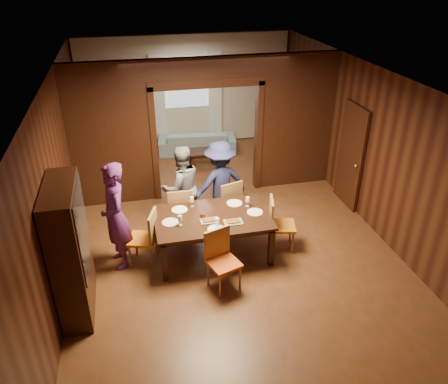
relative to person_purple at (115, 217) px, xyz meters
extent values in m
plane|color=#4E2D16|center=(1.92, 0.57, -0.92)|extent=(9.00, 9.00, 0.00)
cube|color=silver|center=(1.92, 0.57, 1.98)|extent=(5.50, 9.00, 0.02)
cube|color=black|center=(1.92, 5.07, 0.53)|extent=(5.50, 0.02, 2.90)
cube|color=black|center=(-0.83, 0.57, 0.53)|extent=(0.02, 9.00, 2.90)
cube|color=black|center=(4.67, 0.57, 0.53)|extent=(0.02, 9.00, 2.90)
cube|color=black|center=(0.00, 2.17, 0.28)|extent=(1.65, 0.15, 2.40)
cube|color=black|center=(3.85, 2.17, 0.28)|extent=(1.65, 0.15, 2.40)
cube|color=black|center=(1.92, 2.17, 1.73)|extent=(5.50, 0.15, 0.50)
cube|color=beige|center=(1.92, 5.04, 0.53)|extent=(5.40, 0.04, 2.85)
imported|color=#53205F|center=(0.00, 0.00, 0.00)|extent=(0.57, 0.75, 1.83)
imported|color=slate|center=(1.19, 0.95, -0.10)|extent=(0.92, 0.79, 1.62)
imported|color=#1B1D45|center=(1.92, 0.95, -0.09)|extent=(1.17, 0.84, 1.64)
imported|color=#7F9BA6|center=(2.06, 4.42, -0.62)|extent=(2.07, 1.01, 0.58)
imported|color=black|center=(1.67, 0.07, -0.12)|extent=(0.31, 0.31, 0.08)
cube|color=black|center=(1.56, -0.10, -0.54)|extent=(1.92, 1.19, 0.76)
cube|color=black|center=(2.11, 3.51, -0.72)|extent=(0.80, 0.50, 0.40)
cube|color=black|center=(-0.61, -0.93, 0.08)|extent=(0.40, 1.20, 2.00)
cube|color=black|center=(4.62, 1.07, 0.13)|extent=(0.06, 0.90, 2.10)
cube|color=silver|center=(1.92, 5.01, 0.78)|extent=(1.20, 0.03, 1.30)
cube|color=white|center=(1.17, 4.97, 0.33)|extent=(0.35, 0.06, 2.40)
cube|color=white|center=(2.67, 4.97, 0.33)|extent=(0.35, 0.06, 2.40)
cylinder|color=silver|center=(0.85, -0.13, -0.15)|extent=(0.27, 0.27, 0.01)
cylinder|color=white|center=(1.05, 0.24, -0.15)|extent=(0.27, 0.27, 0.01)
cylinder|color=white|center=(2.02, 0.24, -0.15)|extent=(0.27, 0.27, 0.01)
cylinder|color=silver|center=(2.28, -0.13, -0.15)|extent=(0.27, 0.27, 0.01)
cylinder|color=white|center=(1.53, -0.50, -0.15)|extent=(0.27, 0.27, 0.01)
cube|color=slate|center=(1.48, -0.22, -0.14)|extent=(0.30, 0.20, 0.04)
cube|color=gray|center=(1.85, -0.36, -0.14)|extent=(0.30, 0.20, 0.04)
cylinder|color=white|center=(1.58, -0.39, -0.09)|extent=(0.07, 0.07, 0.14)
camera|label=1|loc=(0.36, -6.16, 3.66)|focal=35.00mm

